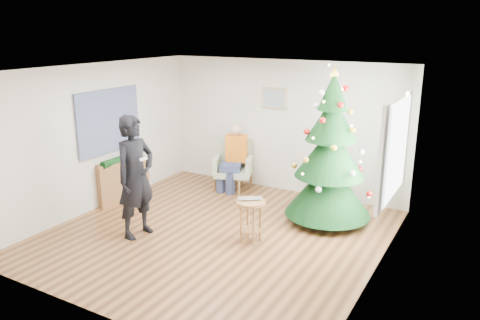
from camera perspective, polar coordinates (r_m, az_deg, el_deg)
The scene contains 19 objects.
floor at distance 7.58m, azimuth -2.93°, elevation -9.01°, with size 5.00×5.00×0.00m, color brown.
ceiling at distance 6.90m, azimuth -3.24°, elevation 10.96°, with size 5.00×5.00×0.00m, color white.
wall_back at distance 9.27m, azimuth 5.28°, elevation 4.08°, with size 5.00×5.00×0.00m, color silver.
wall_front at distance 5.31m, azimuth -17.83°, elevation -5.77°, with size 5.00×5.00×0.00m, color silver.
wall_left at distance 8.70m, azimuth -17.11°, elevation 2.65°, with size 5.00×5.00×0.00m, color silver.
wall_right at distance 6.20m, azimuth 16.79°, elevation -2.56°, with size 5.00×5.00×0.00m, color silver.
window_panel at distance 7.10m, azimuth 18.55°, elevation 1.28°, with size 0.04×1.30×1.40m, color white.
curtains at distance 7.11m, azimuth 18.31°, elevation 1.31°, with size 0.05×1.75×1.50m.
christmas_tree at distance 7.82m, azimuth 10.94°, elevation 0.66°, with size 1.44×1.44×2.61m.
stool at distance 7.19m, azimuth 1.31°, elevation -7.45°, with size 0.45×0.45×0.67m.
laptop at distance 7.06m, azimuth 1.33°, elevation -4.90°, with size 0.37×0.24×0.03m, color silver.
armchair at distance 9.52m, azimuth -0.81°, elevation -1.32°, with size 0.93×0.91×1.01m.
seated_person at distance 9.38m, azimuth -0.84°, elevation 0.36°, with size 0.54×0.69×1.32m.
standing_man at distance 7.39m, azimuth -12.61°, elevation -2.01°, with size 0.70×0.46×1.93m, color black.
game_controller at distance 7.14m, azimuth -11.69°, elevation 0.12°, with size 0.04×0.13×0.04m, color white.
console at distance 9.08m, azimuth -14.18°, elevation -2.50°, with size 0.30×1.00×0.80m, color brown.
garland at distance 8.96m, azimuth -14.36°, elevation 0.05°, with size 0.14×0.14×0.90m, color black.
tapestry at distance 8.83m, azimuth -15.65°, elevation 4.60°, with size 0.03×1.50×1.15m, color black.
framed_picture at distance 9.23m, azimuth 4.13°, elevation 7.51°, with size 0.52×0.05×0.42m.
Camera 1 is at (3.72, -5.78, 3.20)m, focal length 35.00 mm.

